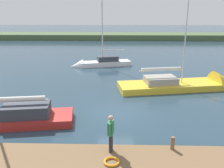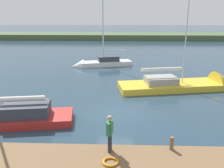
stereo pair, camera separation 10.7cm
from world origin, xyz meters
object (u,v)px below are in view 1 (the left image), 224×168
at_px(life_ring_buoy, 112,162).
at_px(sailboat_outer_mooring, 98,65).
at_px(sailboat_near_dock, 193,86).
at_px(person_on_dock, 111,131).
at_px(mooring_post_near, 173,143).

height_order(life_ring_buoy, sailboat_outer_mooring, sailboat_outer_mooring).
xyz_separation_m(sailboat_near_dock, person_on_dock, (6.66, 10.90, 1.37)).
bearing_deg(life_ring_buoy, sailboat_outer_mooring, -83.76).
xyz_separation_m(life_ring_buoy, person_on_dock, (0.06, -0.87, 0.91)).
relative_size(mooring_post_near, life_ring_buoy, 0.89).
xyz_separation_m(life_ring_buoy, sailboat_outer_mooring, (2.19, -20.04, -0.40)).
relative_size(mooring_post_near, sailboat_near_dock, 0.05).
bearing_deg(sailboat_near_dock, person_on_dock, -131.85).
bearing_deg(sailboat_near_dock, mooring_post_near, -120.85).
height_order(life_ring_buoy, sailboat_near_dock, sailboat_near_dock).
relative_size(life_ring_buoy, sailboat_near_dock, 0.06).
bearing_deg(life_ring_buoy, sailboat_near_dock, -119.27).
distance_m(life_ring_buoy, sailboat_outer_mooring, 20.17).
bearing_deg(mooring_post_near, sailboat_near_dock, -110.41).
xyz_separation_m(mooring_post_near, person_on_dock, (2.69, 0.23, 0.67)).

